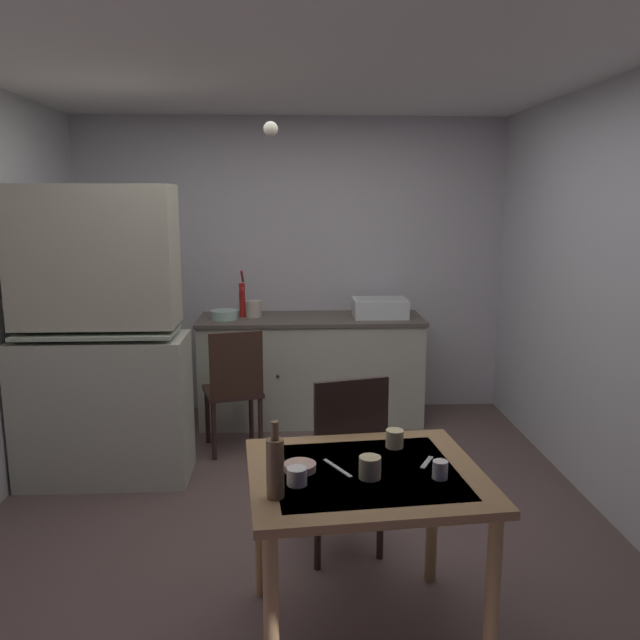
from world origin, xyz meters
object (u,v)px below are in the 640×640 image
object	(u,v)px
dining_table	(365,495)
chair_far_side	(344,463)
chair_by_counter	(234,388)
hand_pump	(242,297)
mixing_bowl_counter	(224,315)
mug_tall	(297,476)
sink_basin	(380,307)
glass_bottle	(275,466)
hutch_cabinet	(100,347)
serving_bowl_wide	(300,467)

from	to	relation	value
dining_table	chair_far_side	bearing A→B (deg)	92.93
chair_by_counter	chair_far_side	bearing A→B (deg)	-64.42
hand_pump	mixing_bowl_counter	xyz separation A→B (m)	(-0.14, -0.10, -0.13)
chair_far_side	mug_tall	xyz separation A→B (m)	(-0.25, -0.76, 0.28)
sink_basin	chair_by_counter	size ratio (longest dim) A/B	0.47
glass_bottle	mug_tall	bearing A→B (deg)	51.60
hand_pump	glass_bottle	size ratio (longest dim) A/B	1.32
mug_tall	hand_pump	bearing A→B (deg)	98.13
dining_table	mug_tall	bearing A→B (deg)	-157.97
sink_basin	mug_tall	size ratio (longest dim) A/B	5.56
hutch_cabinet	chair_by_counter	xyz separation A→B (m)	(0.82, 0.42, -0.41)
chair_far_side	serving_bowl_wide	bearing A→B (deg)	-110.52
sink_basin	chair_far_side	xyz separation A→B (m)	(-0.48, -2.12, -0.45)
sink_basin	glass_bottle	distance (m)	3.08
chair_far_side	mixing_bowl_counter	bearing A→B (deg)	111.32
hand_pump	serving_bowl_wide	world-z (taller)	hand_pump
sink_basin	mixing_bowl_counter	xyz separation A→B (m)	(-1.28, -0.05, -0.04)
mug_tall	glass_bottle	bearing A→B (deg)	-128.40
chair_by_counter	mixing_bowl_counter	bearing A→B (deg)	100.95
chair_far_side	hand_pump	bearing A→B (deg)	107.09
dining_table	mixing_bowl_counter	bearing A→B (deg)	107.22
sink_basin	chair_far_side	distance (m)	2.22
chair_by_counter	serving_bowl_wide	bearing A→B (deg)	-77.69
dining_table	chair_by_counter	bearing A→B (deg)	109.08
hand_pump	chair_by_counter	xyz separation A→B (m)	(-0.02, -0.74, -0.56)
sink_basin	mixing_bowl_counter	distance (m)	1.29
hand_pump	mixing_bowl_counter	world-z (taller)	hand_pump
hutch_cabinet	mug_tall	xyz separation A→B (m)	(1.25, -1.76, -0.12)
hand_pump	mug_tall	distance (m)	2.96
hand_pump	dining_table	world-z (taller)	hand_pump
hand_pump	chair_by_counter	distance (m)	0.92
sink_basin	chair_far_side	size ratio (longest dim) A/B	0.45
dining_table	chair_far_side	size ratio (longest dim) A/B	1.04
mug_tall	glass_bottle	xyz separation A→B (m)	(-0.08, -0.10, 0.09)
mixing_bowl_counter	serving_bowl_wide	world-z (taller)	mixing_bowl_counter
chair_by_counter	glass_bottle	size ratio (longest dim) A/B	3.14
sink_basin	mug_tall	xyz separation A→B (m)	(-0.73, -2.87, -0.17)
hutch_cabinet	sink_basin	xyz separation A→B (m)	(1.98, 1.11, 0.05)
chair_by_counter	sink_basin	bearing A→B (deg)	30.81
mixing_bowl_counter	dining_table	xyz separation A→B (m)	(0.84, -2.71, -0.27)
serving_bowl_wide	hutch_cabinet	bearing A→B (deg)	127.73
mixing_bowl_counter	serving_bowl_wide	xyz separation A→B (m)	(0.57, -2.69, -0.15)
mixing_bowl_counter	chair_far_side	world-z (taller)	chair_far_side
hand_pump	mixing_bowl_counter	size ratio (longest dim) A/B	1.77
glass_bottle	hutch_cabinet	bearing A→B (deg)	122.09
chair_by_counter	mug_tall	size ratio (longest dim) A/B	11.74
dining_table	chair_far_side	distance (m)	0.66
hutch_cabinet	mixing_bowl_counter	world-z (taller)	hutch_cabinet
sink_basin	chair_far_side	bearing A→B (deg)	-102.70
glass_bottle	chair_far_side	bearing A→B (deg)	69.02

